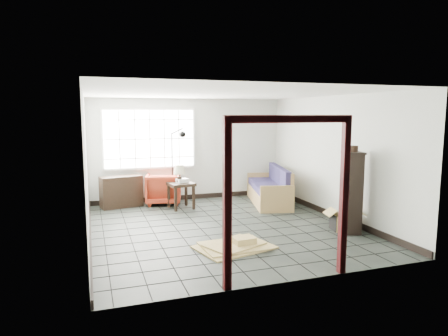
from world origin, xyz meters
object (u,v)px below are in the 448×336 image
object	(u,v)px
futon_sofa	(271,190)
side_table	(181,187)
armchair	(164,187)
tall_shelf	(352,192)

from	to	relation	value
futon_sofa	side_table	size ratio (longest dim) A/B	3.39
armchair	side_table	bearing A→B (deg)	130.75
futon_sofa	armchair	size ratio (longest dim) A/B	2.59
armchair	side_table	size ratio (longest dim) A/B	1.31
side_table	tall_shelf	size ratio (longest dim) A/B	0.42
side_table	tall_shelf	bearing A→B (deg)	-48.63
futon_sofa	tall_shelf	bearing A→B (deg)	-69.21
armchair	tall_shelf	size ratio (longest dim) A/B	0.55
side_table	tall_shelf	distance (m)	3.91
futon_sofa	tall_shelf	distance (m)	2.81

